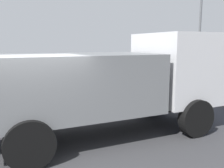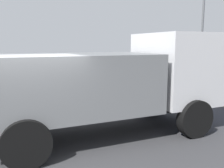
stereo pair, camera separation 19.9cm
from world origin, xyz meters
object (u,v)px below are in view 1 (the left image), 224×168
fire_hydrant (35,94)px  loose_tire (33,91)px  dump_truck_gray (112,80)px  street_light_pole (200,27)px

fire_hydrant → loose_tire: loose_tire is taller
dump_truck_gray → street_light_pole: street_light_pole is taller
fire_hydrant → street_light_pole: (8.84, -0.54, 3.02)m
street_light_pole → fire_hydrant: bearing=176.5°
loose_tire → street_light_pole: (8.99, -0.17, 2.80)m
dump_truck_gray → street_light_pole: 8.49m
loose_tire → fire_hydrant: bearing=67.8°
fire_hydrant → loose_tire: 0.46m
fire_hydrant → street_light_pole: bearing=-3.5°
fire_hydrant → dump_truck_gray: bearing=-71.0°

